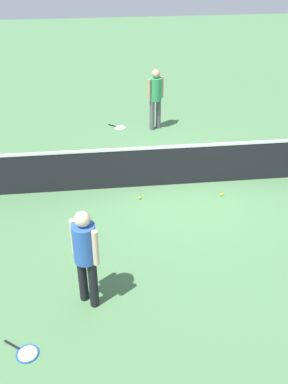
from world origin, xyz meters
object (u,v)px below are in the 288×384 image
(player_near_side, at_px, (85,251))
(tennis_racket_near_player, at_px, (26,353))
(player_far_side, at_px, (156,94))
(tennis_racket_far_player, at_px, (119,128))
(tennis_ball_baseline, at_px, (140,198))
(tennis_ball_midcourt, at_px, (222,194))

(player_near_side, bearing_deg, tennis_racket_near_player, -135.62)
(player_far_side, height_order, tennis_racket_far_player, player_far_side)
(tennis_racket_far_player, distance_m, tennis_ball_baseline, 3.79)
(player_far_side, bearing_deg, tennis_ball_midcourt, -75.81)
(tennis_racket_near_player, distance_m, tennis_racket_far_player, 7.69)
(player_far_side, xyz_separation_m, tennis_ball_midcourt, (0.94, -3.71, -0.98))
(player_near_side, bearing_deg, tennis_ball_baseline, 68.82)
(player_near_side, distance_m, player_far_side, 6.74)
(player_near_side, relative_size, tennis_ball_midcourt, 25.76)
(player_far_side, bearing_deg, tennis_racket_far_player, 171.50)
(tennis_racket_near_player, height_order, tennis_ball_baseline, tennis_ball_baseline)
(player_far_side, relative_size, tennis_ball_midcourt, 25.76)
(tennis_racket_far_player, bearing_deg, player_near_side, -97.90)
(tennis_ball_midcourt, bearing_deg, tennis_ball_baseline, 177.53)
(player_near_side, relative_size, tennis_racket_far_player, 3.08)
(tennis_racket_near_player, bearing_deg, tennis_racket_far_player, 76.44)
(player_far_side, bearing_deg, tennis_ball_baseline, -102.92)
(player_far_side, distance_m, tennis_ball_baseline, 3.85)
(player_near_side, xyz_separation_m, tennis_racket_near_player, (-0.89, -0.87, -1.00))
(player_far_side, xyz_separation_m, tennis_racket_far_player, (-1.01, 0.15, -1.00))
(tennis_ball_baseline, bearing_deg, player_far_side, 77.08)
(player_far_side, relative_size, tennis_ball_baseline, 25.76)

